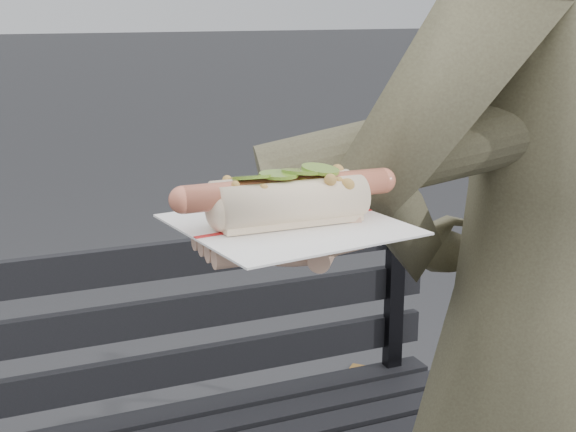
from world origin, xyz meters
name	(u,v)px	position (x,y,z in m)	size (l,w,h in m)	color
park_bench	(138,425)	(0.03, 0.91, 0.52)	(1.50, 0.44, 0.88)	black
person	(549,359)	(0.43, 0.17, 0.92)	(0.67, 0.44, 1.83)	#494330
held_hotdog	(434,153)	(0.21, 0.13, 1.22)	(0.64, 0.31, 0.20)	#494330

